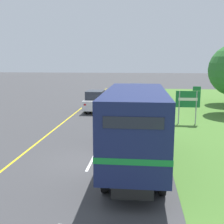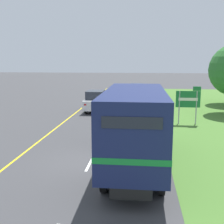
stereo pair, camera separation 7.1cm
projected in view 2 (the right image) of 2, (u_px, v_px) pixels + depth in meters
ground_plane at (90, 162)px, 13.29m from camera, size 200.00×200.00×0.00m
edge_line_yellow at (67, 120)px, 22.81m from camera, size 0.12×53.61×0.01m
centre_dash_near at (91, 161)px, 13.45m from camera, size 0.12×2.60×0.01m
centre_dash_mid_a at (108, 128)px, 19.90m from camera, size 0.12×2.60×0.01m
centre_dash_mid_b at (116, 112)px, 26.36m from camera, size 0.12×2.60×0.01m
centre_dash_far at (122, 102)px, 32.81m from camera, size 0.12×2.60×0.01m
centre_dash_farthest at (125, 95)px, 39.27m from camera, size 0.12×2.60×0.01m
horse_trailer_truck at (135, 124)px, 12.43m from camera, size 2.42×8.93×3.56m
lead_car_white at (96, 101)px, 26.50m from camera, size 1.80×4.03×1.98m
lead_car_black_ahead at (137, 90)px, 37.45m from camera, size 1.80×4.11×1.77m
highway_sign at (188, 100)px, 21.01m from camera, size 1.81×0.09×2.86m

